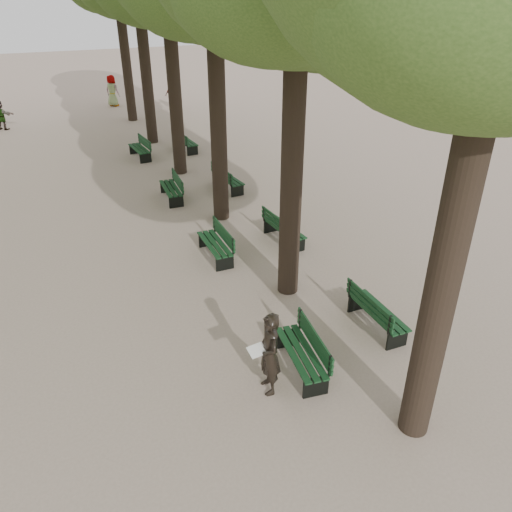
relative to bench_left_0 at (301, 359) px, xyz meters
name	(u,v)px	position (x,y,z in m)	size (l,w,h in m)	color
ground	(288,379)	(-0.37, -0.15, -0.27)	(120.00, 120.00, 0.00)	tan
bench_left_0	(301,359)	(0.00, 0.00, 0.00)	(0.79, 1.86, 0.92)	black
bench_left_1	(215,249)	(0.00, 5.25, 0.00)	(0.59, 1.81, 0.92)	black
bench_left_2	(171,193)	(0.00, 10.07, 0.00)	(0.67, 1.83, 0.92)	black
bench_left_3	(140,152)	(0.00, 15.49, 0.00)	(0.74, 1.85, 0.92)	black
bench_right_0	(377,318)	(2.27, 0.57, 0.00)	(0.60, 1.81, 0.92)	black
bench_right_1	(284,234)	(2.27, 5.36, 0.00)	(0.71, 1.84, 0.92)	black
bench_right_2	(228,183)	(2.27, 10.20, 0.00)	(0.76, 1.85, 0.92)	black
bench_right_3	(186,145)	(2.27, 15.75, 0.00)	(0.70, 1.84, 0.92)	black
man_with_map	(269,354)	(-0.85, -0.25, 0.61)	(0.64, 0.73, 1.75)	black
pedestrian_d	(112,91)	(0.78, 27.14, 0.69)	(0.94, 0.38, 1.92)	#262628
pedestrian_c	(173,96)	(4.09, 24.63, 0.57)	(0.99, 0.34, 1.69)	#262628
pedestrian_e	(0,115)	(-5.76, 23.53, 0.51)	(1.46, 0.31, 1.57)	#262628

